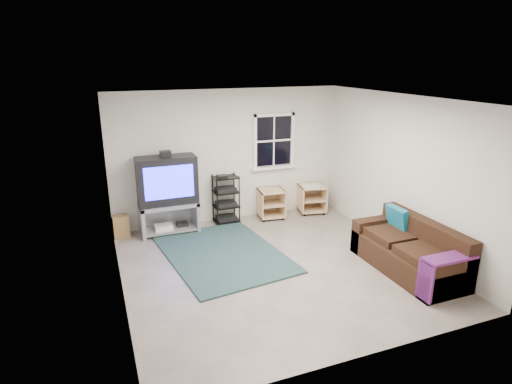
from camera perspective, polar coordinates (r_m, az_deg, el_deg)
name	(u,v)px	position (r m, az deg, el deg)	size (l,w,h in m)	color
room	(274,144)	(8.72, 2.39, 6.37)	(4.60, 4.62, 4.60)	gray
tv_unit	(167,189)	(8.01, -11.72, 0.46)	(1.07, 0.53, 1.57)	#9998A0
av_rack	(226,202)	(8.47, -4.02, -1.35)	(0.49, 0.36, 0.98)	black
side_table_left	(270,202)	(8.78, 1.92, -1.37)	(0.55, 0.55, 0.59)	#DCB887
side_table_right	(311,196)	(9.14, 7.35, -0.57)	(0.62, 0.62, 0.62)	#DCB887
sofa	(410,252)	(7.04, 19.85, -7.54)	(0.83, 1.87, 0.86)	black
shag_rug	(223,254)	(7.26, -4.36, -8.21)	(1.76, 2.42, 0.03)	black
paper_bag	(121,226)	(8.23, -17.58, -4.40)	(0.28, 0.18, 0.41)	#997044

